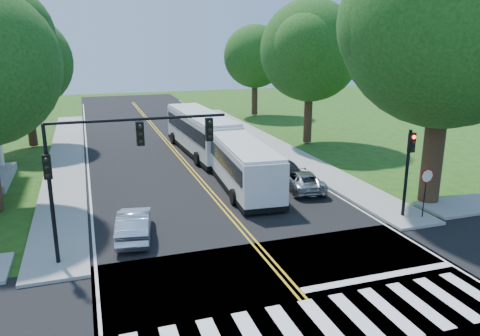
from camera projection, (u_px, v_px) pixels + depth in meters
name	position (u px, v px, depth m)	size (l,w,h in m)	color
ground	(318.00, 316.00, 15.34)	(140.00, 140.00, 0.00)	#224611
road	(194.00, 173.00, 31.79)	(14.00, 96.00, 0.01)	black
cross_road	(318.00, 316.00, 15.33)	(60.00, 12.00, 0.01)	black
center_line	(182.00, 159.00, 35.45)	(0.36, 70.00, 0.01)	gold
edge_line_w	(88.00, 166.00, 33.37)	(0.12, 70.00, 0.01)	silver
edge_line_e	(265.00, 152.00, 37.53)	(0.12, 70.00, 0.01)	silver
crosswalk	(325.00, 324.00, 14.87)	(12.60, 3.00, 0.01)	silver
stop_bar	(380.00, 277.00, 17.86)	(6.60, 0.40, 0.01)	silver
sidewalk_nw	(67.00, 157.00, 35.64)	(2.60, 40.00, 0.15)	gray
sidewalk_ne	(269.00, 143.00, 40.71)	(2.60, 40.00, 0.15)	gray
tree_ne_big	(448.00, 22.00, 23.46)	(10.80, 10.80, 14.91)	#342414
tree_west_far	(24.00, 62.00, 37.55)	(7.60, 7.60, 10.67)	#342414
tree_east_mid	(311.00, 51.00, 38.71)	(8.40, 8.40, 11.93)	#342414
tree_east_far	(255.00, 57.00, 53.91)	(7.20, 7.20, 10.34)	#342414
signal_nw	(111.00, 156.00, 18.26)	(7.15, 0.46, 5.66)	black
signal_ne	(409.00, 162.00, 22.94)	(0.30, 0.46, 4.40)	black
stop_sign	(426.00, 181.00, 23.01)	(0.76, 0.08, 2.53)	black
bus_lead	(240.00, 161.00, 28.72)	(3.25, 11.26, 2.87)	silver
bus_follow	(201.00, 132.00, 37.07)	(3.35, 12.47, 3.20)	silver
hatchback	(134.00, 224.00, 21.20)	(1.42, 4.06, 1.34)	silver
suv	(303.00, 180.00, 28.04)	(1.94, 4.20, 1.17)	#ACAEB3
dark_sedan	(282.00, 169.00, 30.34)	(1.75, 4.31, 1.25)	black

